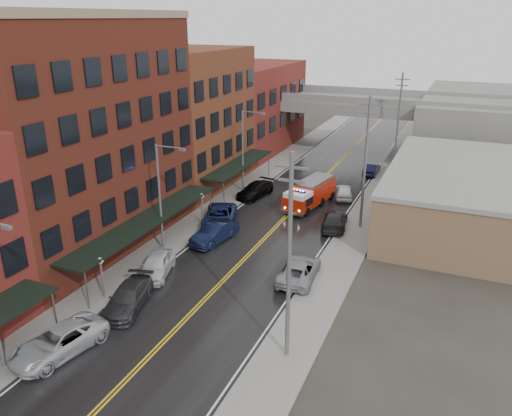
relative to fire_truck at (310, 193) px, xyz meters
The scene contains 31 objects.
road 8.78m from the fire_truck, 98.30° to the right, with size 11.00×160.00×0.02m, color black.
sidewalk_left 12.18m from the fire_truck, 134.93° to the right, with size 3.00×160.00×0.15m, color slate.
sidewalk_right 10.58m from the fire_truck, 54.79° to the right, with size 3.00×160.00×0.15m, color slate.
curb_left 11.09m from the fire_truck, 128.84° to the right, with size 0.30×160.00×0.15m, color gray.
curb_right 9.73m from the fire_truck, 62.83° to the right, with size 0.30×160.00×0.15m, color gray.
brick_building_b 22.61m from the fire_truck, 133.06° to the right, with size 9.00×20.00×18.00m, color #501C15.
brick_building_c 15.88m from the fire_truck, behind, with size 9.00×15.00×15.00m, color #5B2E1B.
brick_building_far 24.70m from the fire_truck, 126.83° to the left, with size 9.00×20.00×12.00m, color maroon.
tan_building 14.86m from the fire_truck, ahead, with size 14.00×22.00×5.00m, color #7E6144.
right_far_block 35.71m from the fire_truck, 61.95° to the left, with size 18.00×30.00×8.00m, color slate.
awning_1 17.92m from the fire_truck, 119.31° to the right, with size 2.60×18.00×3.09m.
awning_2 9.08m from the fire_truck, 167.55° to the left, with size 2.60×13.00×3.09m.
globe_lamp_1 23.85m from the fire_truck, 108.72° to the right, with size 0.44×0.44×3.12m.
globe_lamp_2 11.52m from the fire_truck, 131.75° to the right, with size 0.44×0.44×3.12m.
street_lamp_1 16.95m from the fire_truck, 118.16° to the right, with size 2.64×0.22×9.00m.
street_lamp_2 8.77m from the fire_truck, 169.62° to the left, with size 2.64×0.22×9.00m.
utility_pole_0 24.79m from the fire_truck, 75.83° to the right, with size 1.80×0.24×12.00m.
utility_pole_1 8.47m from the fire_truck, 30.98° to the right, with size 1.80×0.24×12.00m.
utility_pole_2 18.14m from the fire_truck, 70.09° to the left, with size 1.80×0.24×12.00m.
overpass 23.90m from the fire_truck, 93.06° to the left, with size 40.00×10.00×7.50m.
fire_truck is the anchor object (origin of this frame).
parked_car_left_2 29.03m from the fire_truck, 102.20° to the right, with size 2.61×5.66×1.57m, color #B5B9BD.
parked_car_left_3 23.51m from the fire_truck, 103.31° to the right, with size 2.14×5.27×1.53m, color #2B2B2E.
parked_car_left_4 19.28m from the fire_truck, 108.92° to the right, with size 1.96×4.88×1.66m, color silver.
parked_car_left_5 12.42m from the fire_truck, 113.56° to the right, with size 1.77×5.07×1.67m, color black.
parked_car_left_6 10.03m from the fire_truck, 128.65° to the right, with size 2.78×6.03×1.68m, color navy.
parked_car_left_7 6.32m from the fire_truck, behind, with size 2.13×5.24×1.52m, color black.
parked_car_right_0 15.25m from the fire_truck, 75.76° to the right, with size 2.54×5.50×1.53m, color gray.
parked_car_right_1 5.80m from the fire_truck, 49.38° to the right, with size 2.12×5.20×1.51m, color #242326.
parked_car_right_2 4.79m from the fire_truck, 56.70° to the left, with size 1.74×4.31×1.47m, color white.
parked_car_right_3 14.05m from the fire_truck, 74.50° to the left, with size 1.50×4.31×1.42m, color black.
Camera 1 is at (14.73, -7.34, 18.08)m, focal length 35.00 mm.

